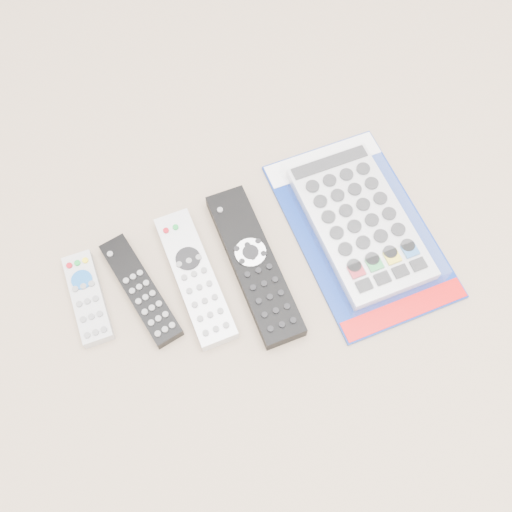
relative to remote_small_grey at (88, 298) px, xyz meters
name	(u,v)px	position (x,y,z in m)	size (l,w,h in m)	color
remote_small_grey	(88,298)	(0.00, 0.00, 0.00)	(0.06, 0.15, 0.02)	#B2B2B4
remote_slim_black	(141,290)	(0.07, -0.02, 0.00)	(0.06, 0.19, 0.02)	black
remote_silver_dvd	(195,277)	(0.15, -0.04, 0.00)	(0.07, 0.22, 0.03)	silver
remote_large_black	(254,264)	(0.24, -0.06, 0.00)	(0.08, 0.26, 0.03)	black
jumbo_remote_packaged	(360,222)	(0.42, -0.07, 0.01)	(0.22, 0.34, 0.04)	navy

